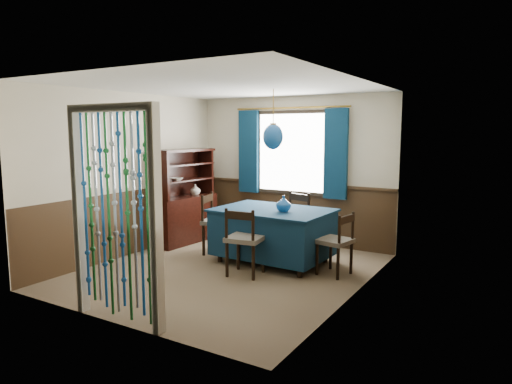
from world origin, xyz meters
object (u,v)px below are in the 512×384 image
Objects in this scene: chair_right at (336,242)px; pendant_lamp at (273,137)px; chair_near at (244,239)px; chair_far at (292,221)px; sideboard at (184,210)px; vase_table at (284,204)px; chair_left at (217,222)px; vase_sideboard at (195,189)px; dining_table at (273,232)px; bowl_shelf at (177,179)px.

pendant_lamp reaches higher than chair_right.
chair_near is at bearing -91.92° from pendant_lamp.
sideboard reaches higher than chair_far.
vase_table reaches higher than chair_right.
chair_left reaches higher than chair_near.
vase_sideboard is (-0.84, 0.53, 0.41)m from chair_left.
bowl_shelf reaches higher than dining_table.
chair_far is 4.66× the size of vase_table.
vase_sideboard reaches higher than dining_table.
chair_right is 2.95m from vase_sideboard.
chair_far is 1.11× the size of chair_right.
pendant_lamp is 0.97m from vase_table.
sideboard is 7.72× the size of vase_sideboard.
dining_table is 1.97m from vase_sideboard.
vase_sideboard is at bearing 21.25° from chair_far.
chair_right is at bearing -3.35° from sideboard.
dining_table is 1.77× the size of chair_left.
pendant_lamp is at bearing 75.33° from chair_left.
pendant_lamp is (0.02, -0.69, 1.33)m from chair_far.
chair_far is (-0.02, 0.69, 0.05)m from dining_table.
chair_far is at bearing 107.19° from vase_table.
vase_sideboard reaches higher than chair_right.
bowl_shelf is (-1.84, 0.04, -0.71)m from pendant_lamp.
chair_right is 0.91m from vase_table.
pendant_lamp reaches higher than vase_sideboard.
chair_far reaches higher than chair_right.
vase_table is (-0.80, 0.00, 0.44)m from chair_right.
vase_table reaches higher than dining_table.
chair_far is 4.40× the size of bowl_shelf.
vase_sideboard is at bearing 163.56° from vase_table.
vase_table is at bearing -16.44° from vase_sideboard.
chair_far is 1.50m from pendant_lamp.
vase_sideboard reaches higher than chair_near.
dining_table is 8.27× the size of vase_table.
chair_near reaches higher than chair_right.
chair_left is at bearing -13.86° from sideboard.
vase_sideboard is (0.00, 0.49, -0.22)m from bowl_shelf.
dining_table is at bearing 0.00° from pendant_lamp.
pendant_lamp reaches higher than chair_near.
pendant_lamp is 1.97m from bowl_shelf.
sideboard is 2.17m from vase_table.
chair_far is 1.30m from chair_right.
chair_near is 4.29× the size of bowl_shelf.
sideboard is (-1.90, 0.29, 0.11)m from dining_table.
chair_left is at bearing 179.97° from pendant_lamp.
chair_far is at bearing 63.50° from chair_right.
pendant_lamp is 4.15× the size of vase_table.
chair_left is 1.28m from vase_table.
dining_table is 0.74m from chair_near.
bowl_shelf is 1.03× the size of vase_sideboard.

